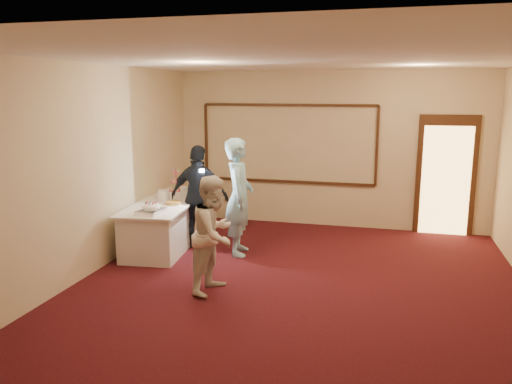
{
  "coord_description": "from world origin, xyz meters",
  "views": [
    {
      "loc": [
        1.07,
        -6.13,
        2.6
      ],
      "look_at": [
        -0.76,
        0.84,
        1.15
      ],
      "focal_mm": 35.0,
      "sensor_mm": 36.0,
      "label": 1
    }
  ],
  "objects_px": {
    "buffet_table": "(167,222)",
    "woman": "(214,234)",
    "cupcake_stand": "(176,182)",
    "plate_stack_b": "(186,192)",
    "guest": "(199,197)",
    "tart": "(173,203)",
    "pavlova_tray": "(151,209)",
    "plate_stack_a": "(164,195)",
    "man": "(239,197)"
  },
  "relations": [
    {
      "from": "buffet_table",
      "to": "woman",
      "type": "distance_m",
      "value": 2.31
    },
    {
      "from": "cupcake_stand",
      "to": "plate_stack_a",
      "type": "distance_m",
      "value": 0.8
    },
    {
      "from": "man",
      "to": "guest",
      "type": "bearing_deg",
      "value": 66.08
    },
    {
      "from": "buffet_table",
      "to": "pavlova_tray",
      "type": "relative_size",
      "value": 5.25
    },
    {
      "from": "buffet_table",
      "to": "woman",
      "type": "bearing_deg",
      "value": -49.75
    },
    {
      "from": "buffet_table",
      "to": "pavlova_tray",
      "type": "xyz_separation_m",
      "value": [
        0.15,
        -0.9,
        0.45
      ]
    },
    {
      "from": "woman",
      "to": "guest",
      "type": "height_order",
      "value": "guest"
    },
    {
      "from": "cupcake_stand",
      "to": "plate_stack_b",
      "type": "distance_m",
      "value": 0.63
    },
    {
      "from": "pavlova_tray",
      "to": "plate_stack_b",
      "type": "xyz_separation_m",
      "value": [
        0.04,
        1.28,
        0.01
      ]
    },
    {
      "from": "plate_stack_a",
      "to": "guest",
      "type": "height_order",
      "value": "guest"
    },
    {
      "from": "buffet_table",
      "to": "tart",
      "type": "relative_size",
      "value": 8.94
    },
    {
      "from": "cupcake_stand",
      "to": "guest",
      "type": "bearing_deg",
      "value": -47.46
    },
    {
      "from": "plate_stack_b",
      "to": "tart",
      "type": "distance_m",
      "value": 0.65
    },
    {
      "from": "pavlova_tray",
      "to": "guest",
      "type": "xyz_separation_m",
      "value": [
        0.45,
        0.89,
        0.03
      ]
    },
    {
      "from": "pavlova_tray",
      "to": "plate_stack_a",
      "type": "xyz_separation_m",
      "value": [
        -0.24,
        0.97,
        0.01
      ]
    },
    {
      "from": "plate_stack_b",
      "to": "guest",
      "type": "xyz_separation_m",
      "value": [
        0.4,
        -0.39,
        0.01
      ]
    },
    {
      "from": "buffet_table",
      "to": "tart",
      "type": "xyz_separation_m",
      "value": [
        0.24,
        -0.26,
        0.41
      ]
    },
    {
      "from": "cupcake_stand",
      "to": "plate_stack_b",
      "type": "xyz_separation_m",
      "value": [
        0.4,
        -0.48,
        -0.08
      ]
    },
    {
      "from": "pavlova_tray",
      "to": "woman",
      "type": "height_order",
      "value": "woman"
    },
    {
      "from": "tart",
      "to": "guest",
      "type": "height_order",
      "value": "guest"
    },
    {
      "from": "plate_stack_b",
      "to": "tart",
      "type": "bearing_deg",
      "value": -86.62
    },
    {
      "from": "tart",
      "to": "guest",
      "type": "relative_size",
      "value": 0.16
    },
    {
      "from": "pavlova_tray",
      "to": "plate_stack_b",
      "type": "bearing_deg",
      "value": 88.02
    },
    {
      "from": "buffet_table",
      "to": "woman",
      "type": "relative_size",
      "value": 1.64
    },
    {
      "from": "plate_stack_b",
      "to": "woman",
      "type": "xyz_separation_m",
      "value": [
        1.27,
        -2.13,
        -0.08
      ]
    },
    {
      "from": "buffet_table",
      "to": "man",
      "type": "distance_m",
      "value": 1.46
    },
    {
      "from": "plate_stack_a",
      "to": "woman",
      "type": "bearing_deg",
      "value": -49.34
    },
    {
      "from": "man",
      "to": "woman",
      "type": "xyz_separation_m",
      "value": [
        0.13,
        -1.57,
        -0.17
      ]
    },
    {
      "from": "buffet_table",
      "to": "plate_stack_b",
      "type": "bearing_deg",
      "value": 62.87
    },
    {
      "from": "buffet_table",
      "to": "cupcake_stand",
      "type": "height_order",
      "value": "cupcake_stand"
    },
    {
      "from": "man",
      "to": "cupcake_stand",
      "type": "bearing_deg",
      "value": 44.74
    },
    {
      "from": "pavlova_tray",
      "to": "tart",
      "type": "relative_size",
      "value": 1.7
    },
    {
      "from": "pavlova_tray",
      "to": "guest",
      "type": "relative_size",
      "value": 0.28
    },
    {
      "from": "tart",
      "to": "guest",
      "type": "distance_m",
      "value": 0.45
    },
    {
      "from": "woman",
      "to": "tart",
      "type": "bearing_deg",
      "value": 50.25
    },
    {
      "from": "tart",
      "to": "plate_stack_a",
      "type": "bearing_deg",
      "value": 133.73
    },
    {
      "from": "cupcake_stand",
      "to": "plate_stack_a",
      "type": "xyz_separation_m",
      "value": [
        0.11,
        -0.79,
        -0.08
      ]
    },
    {
      "from": "tart",
      "to": "man",
      "type": "distance_m",
      "value": 1.12
    },
    {
      "from": "tart",
      "to": "man",
      "type": "height_order",
      "value": "man"
    },
    {
      "from": "cupcake_stand",
      "to": "woman",
      "type": "height_order",
      "value": "woman"
    },
    {
      "from": "pavlova_tray",
      "to": "woman",
      "type": "relative_size",
      "value": 0.31
    },
    {
      "from": "tart",
      "to": "woman",
      "type": "height_order",
      "value": "woman"
    },
    {
      "from": "guest",
      "to": "cupcake_stand",
      "type": "bearing_deg",
      "value": -45.47
    },
    {
      "from": "woman",
      "to": "guest",
      "type": "bearing_deg",
      "value": 36.97
    },
    {
      "from": "pavlova_tray",
      "to": "plate_stack_a",
      "type": "distance_m",
      "value": 1.0
    },
    {
      "from": "cupcake_stand",
      "to": "man",
      "type": "bearing_deg",
      "value": -33.93
    },
    {
      "from": "tart",
      "to": "plate_stack_b",
      "type": "bearing_deg",
      "value": 93.38
    },
    {
      "from": "pavlova_tray",
      "to": "man",
      "type": "height_order",
      "value": "man"
    },
    {
      "from": "plate_stack_b",
      "to": "tart",
      "type": "height_order",
      "value": "plate_stack_b"
    },
    {
      "from": "plate_stack_b",
      "to": "woman",
      "type": "bearing_deg",
      "value": -59.07
    }
  ]
}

